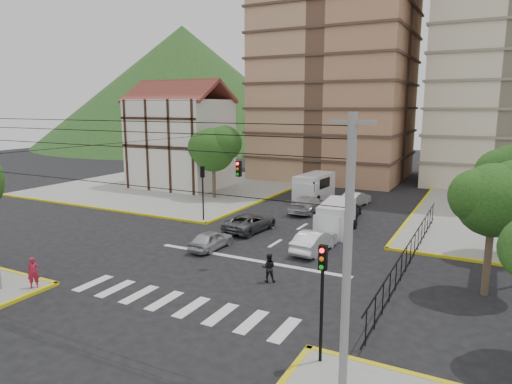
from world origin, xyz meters
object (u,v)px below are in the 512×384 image
Objects in this scene: van_right_lane at (336,218)px; pedestrian_sw_corner at (33,273)px; pedestrian_crosswalk at (269,268)px; van_left_lane at (313,187)px; car_white_front_right at (315,241)px; traffic_light_se at (322,284)px; traffic_light_nw at (203,184)px; car_silver_front_left at (211,240)px.

van_right_lane reaches higher than pedestrian_sw_corner.
pedestrian_sw_corner is 1.01× the size of pedestrian_crosswalk.
van_left_lane is 16.95m from car_white_front_right.
van_left_lane is (-10.78, 28.17, -1.87)m from traffic_light_se.
traffic_light_se reaches higher than van_left_lane.
van_right_lane is 3.31× the size of pedestrian_sw_corner.
van_left_lane is at bearing 112.06° from van_right_lane.
traffic_light_nw is 0.76× the size of van_left_lane.
car_white_front_right is at bearing -16.84° from traffic_light_nw.
car_white_front_right is (10.83, -3.28, -2.39)m from traffic_light_nw.
car_silver_front_left is at bearing -85.95° from van_left_lane.
traffic_light_se is 1.01× the size of car_white_front_right.
car_white_front_right reaches higher than car_silver_front_left.
traffic_light_nw is at bearing 43.57° from pedestrian_sw_corner.
traffic_light_se is at bearing 115.76° from car_white_front_right.
pedestrian_crosswalk is (10.13, 6.60, -0.16)m from pedestrian_sw_corner.
traffic_light_se reaches higher than pedestrian_sw_corner.
car_silver_front_left is (-11.04, 9.73, -2.49)m from traffic_light_se.
car_silver_front_left is at bearing 19.43° from pedestrian_sw_corner.
traffic_light_se is 13.43m from car_white_front_right.
van_right_lane reaches higher than car_silver_front_left.
van_right_lane is (10.66, 1.62, -1.99)m from traffic_light_nw.
traffic_light_nw is at bearing -49.93° from car_silver_front_left.
van_right_lane is 9.67m from car_silver_front_left.
car_silver_front_left is 2.32× the size of pedestrian_crosswalk.
van_right_lane is at bearing -126.97° from car_silver_front_left.
pedestrian_crosswalk is (10.43, -9.27, -2.32)m from traffic_light_nw.
van_left_lane is (-5.84, 10.95, 0.12)m from van_right_lane.
pedestrian_crosswalk reaches higher than car_silver_front_left.
car_silver_front_left is at bearing -52.54° from pedestrian_crosswalk.
traffic_light_nw reaches higher than car_silver_front_left.
pedestrian_crosswalk is at bearing 90.78° from car_white_front_right.
van_right_lane reaches higher than pedestrian_crosswalk.
van_left_lane is 22.55m from pedestrian_crosswalk.
van_right_lane is 4.91m from car_white_front_right.
pedestrian_sw_corner reaches higher than pedestrian_crosswalk.
van_left_lane is 3.69× the size of pedestrian_crosswalk.
pedestrian_crosswalk is at bearing 129.23° from traffic_light_se.
traffic_light_nw is 1.20× the size of car_silver_front_left.
traffic_light_se reaches higher than van_right_lane.
van_left_lane is (4.82, 12.57, -1.87)m from traffic_light_nw.
van_left_lane reaches higher than pedestrian_sw_corner.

